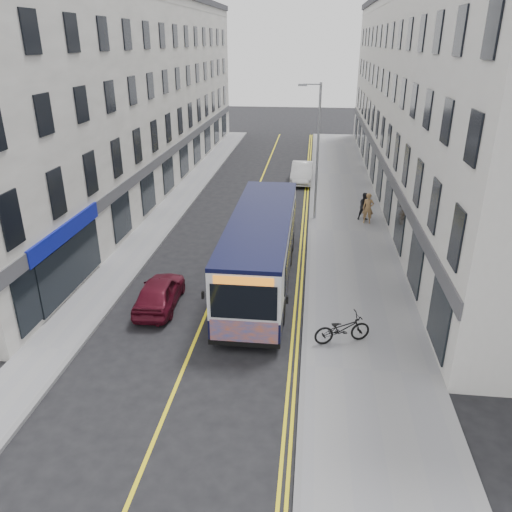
% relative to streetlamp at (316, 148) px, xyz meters
% --- Properties ---
extents(ground, '(140.00, 140.00, 0.00)m').
position_rel_streetlamp_xyz_m(ground, '(-4.17, -14.00, -4.38)').
color(ground, black).
rests_on(ground, ground).
extents(pavement_east, '(4.50, 64.00, 0.12)m').
position_rel_streetlamp_xyz_m(pavement_east, '(2.08, -2.00, -4.32)').
color(pavement_east, gray).
rests_on(pavement_east, ground).
extents(pavement_west, '(2.00, 64.00, 0.12)m').
position_rel_streetlamp_xyz_m(pavement_west, '(-9.17, -2.00, -4.32)').
color(pavement_west, gray).
rests_on(pavement_west, ground).
extents(kerb_east, '(0.18, 64.00, 0.13)m').
position_rel_streetlamp_xyz_m(kerb_east, '(-0.17, -2.00, -4.32)').
color(kerb_east, slate).
rests_on(kerb_east, ground).
extents(kerb_west, '(0.18, 64.00, 0.13)m').
position_rel_streetlamp_xyz_m(kerb_west, '(-8.17, -2.00, -4.32)').
color(kerb_west, slate).
rests_on(kerb_west, ground).
extents(road_centre_line, '(0.12, 64.00, 0.01)m').
position_rel_streetlamp_xyz_m(road_centre_line, '(-4.17, -2.00, -4.38)').
color(road_centre_line, yellow).
rests_on(road_centre_line, ground).
extents(road_dbl_yellow_inner, '(0.10, 64.00, 0.01)m').
position_rel_streetlamp_xyz_m(road_dbl_yellow_inner, '(-0.62, -2.00, -4.38)').
color(road_dbl_yellow_inner, yellow).
rests_on(road_dbl_yellow_inner, ground).
extents(road_dbl_yellow_outer, '(0.10, 64.00, 0.01)m').
position_rel_streetlamp_xyz_m(road_dbl_yellow_outer, '(-0.42, -2.00, -4.38)').
color(road_dbl_yellow_outer, yellow).
rests_on(road_dbl_yellow_outer, ground).
extents(terrace_east, '(6.00, 46.00, 13.00)m').
position_rel_streetlamp_xyz_m(terrace_east, '(7.33, 7.00, 2.12)').
color(terrace_east, silver).
rests_on(terrace_east, ground).
extents(terrace_west, '(6.00, 46.00, 13.00)m').
position_rel_streetlamp_xyz_m(terrace_west, '(-13.17, 7.00, 2.12)').
color(terrace_west, silver).
rests_on(terrace_west, ground).
extents(streetlamp, '(1.32, 0.18, 8.00)m').
position_rel_streetlamp_xyz_m(streetlamp, '(0.00, 0.00, 0.00)').
color(streetlamp, '#93969B').
rests_on(streetlamp, ground).
extents(city_bus, '(2.60, 11.15, 3.24)m').
position_rel_streetlamp_xyz_m(city_bus, '(-2.26, -9.06, -2.61)').
color(city_bus, black).
rests_on(city_bus, ground).
extents(bicycle, '(2.21, 1.37, 1.09)m').
position_rel_streetlamp_xyz_m(bicycle, '(1.15, -13.63, -3.72)').
color(bicycle, black).
rests_on(bicycle, pavement_east).
extents(pedestrian_near, '(0.71, 0.52, 1.80)m').
position_rel_streetlamp_xyz_m(pedestrian_near, '(3.20, -0.52, -3.36)').
color(pedestrian_near, '#9A7346').
rests_on(pedestrian_near, pavement_east).
extents(pedestrian_far, '(0.93, 0.80, 1.67)m').
position_rel_streetlamp_xyz_m(pedestrian_far, '(3.06, 0.02, -3.43)').
color(pedestrian_far, black).
rests_on(pedestrian_far, pavement_east).
extents(car_white, '(1.66, 4.55, 1.49)m').
position_rel_streetlamp_xyz_m(car_white, '(-0.97, 8.84, -3.64)').
color(car_white, silver).
rests_on(car_white, ground).
extents(car_maroon, '(1.66, 3.84, 1.29)m').
position_rel_streetlamp_xyz_m(car_maroon, '(-6.17, -11.62, -3.74)').
color(car_maroon, '#540E1D').
rests_on(car_maroon, ground).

